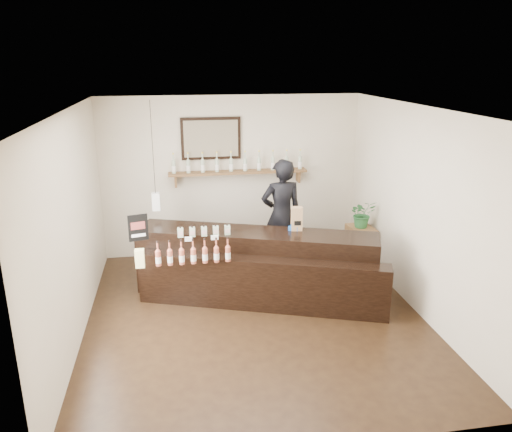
{
  "coord_description": "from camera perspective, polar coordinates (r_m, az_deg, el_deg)",
  "views": [
    {
      "loc": [
        -1.0,
        -6.03,
        3.38
      ],
      "look_at": [
        0.13,
        0.7,
        1.22
      ],
      "focal_mm": 35.0,
      "sensor_mm": 36.0,
      "label": 1
    }
  ],
  "objects": [
    {
      "name": "room_shell",
      "position": [
        6.34,
        -0.13,
        2.22
      ],
      "size": [
        5.0,
        5.0,
        5.0
      ],
      "color": "beige",
      "rests_on": "ground"
    },
    {
      "name": "side_cabinet",
      "position": [
        8.5,
        11.82,
        -3.59
      ],
      "size": [
        0.41,
        0.53,
        0.73
      ],
      "color": "brown",
      "rests_on": "ground"
    },
    {
      "name": "tape_dispenser",
      "position": [
        7.29,
        4.26,
        -1.33
      ],
      "size": [
        0.15,
        0.1,
        0.11
      ],
      "color": "#1956B3",
      "rests_on": "counter"
    },
    {
      "name": "ground",
      "position": [
        6.99,
        -0.12,
        -11.37
      ],
      "size": [
        5.0,
        5.0,
        0.0
      ],
      "primitive_type": "plane",
      "color": "black",
      "rests_on": "ground"
    },
    {
      "name": "potted_plant",
      "position": [
        8.31,
        12.07,
        0.25
      ],
      "size": [
        0.42,
        0.37,
        0.46
      ],
      "primitive_type": "imported",
      "rotation": [
        0.0,
        0.0,
        0.03
      ],
      "color": "#296731",
      "rests_on": "side_cabinet"
    },
    {
      "name": "paper_bag",
      "position": [
        7.27,
        4.68,
        -0.31
      ],
      "size": [
        0.17,
        0.14,
        0.35
      ],
      "color": "#977549",
      "rests_on": "counter"
    },
    {
      "name": "shopkeeper",
      "position": [
        8.11,
        2.93,
        0.89
      ],
      "size": [
        0.81,
        0.57,
        2.11
      ],
      "primitive_type": "imported",
      "rotation": [
        0.0,
        0.0,
        3.23
      ],
      "color": "black",
      "rests_on": "ground"
    },
    {
      "name": "back_wall_decor",
      "position": [
        8.6,
        -3.79,
        6.67
      ],
      "size": [
        2.66,
        0.96,
        1.69
      ],
      "color": "brown",
      "rests_on": "ground"
    },
    {
      "name": "promo_sign",
      "position": [
        7.01,
        -13.32,
        -1.31
      ],
      "size": [
        0.26,
        0.09,
        0.38
      ],
      "color": "black",
      "rests_on": "counter"
    },
    {
      "name": "counter",
      "position": [
        7.31,
        0.11,
        -5.98
      ],
      "size": [
        3.52,
        2.09,
        1.15
      ],
      "color": "black",
      "rests_on": "ground"
    }
  ]
}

